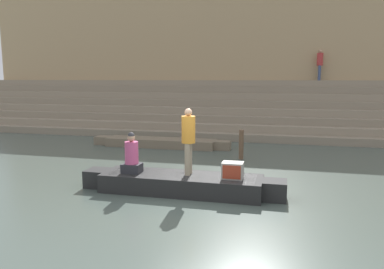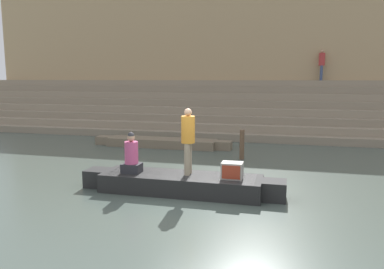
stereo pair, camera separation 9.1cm
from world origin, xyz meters
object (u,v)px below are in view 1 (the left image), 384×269
object	(u,v)px
moored_boat_shore	(161,142)
mooring_post	(241,145)
rowboat_main	(181,183)
tv_set	(233,170)
person_rowing	(132,157)
person_on_steps	(320,63)
person_standing	(188,137)

from	to	relation	value
moored_boat_shore	mooring_post	world-z (taller)	mooring_post
rowboat_main	tv_set	distance (m)	1.44
person_rowing	mooring_post	world-z (taller)	person_rowing
moored_boat_shore	rowboat_main	bearing A→B (deg)	-70.36
person_on_steps	tv_set	bearing A→B (deg)	15.41
rowboat_main	mooring_post	bearing A→B (deg)	78.64
person_standing	tv_set	distance (m)	1.44
person_standing	tv_set	bearing A→B (deg)	-1.88
person_standing	mooring_post	size ratio (longest dim) A/B	1.58
rowboat_main	moored_boat_shore	world-z (taller)	rowboat_main
person_rowing	mooring_post	bearing A→B (deg)	48.06
person_standing	person_rowing	xyz separation A→B (m)	(-1.53, -0.19, -0.57)
person_standing	person_on_steps	bearing A→B (deg)	76.76
rowboat_main	person_rowing	size ratio (longest dim) A/B	4.94
moored_boat_shore	tv_set	bearing A→B (deg)	-60.80
rowboat_main	mooring_post	size ratio (longest dim) A/B	4.90
person_standing	moored_boat_shore	bearing A→B (deg)	119.92
tv_set	moored_boat_shore	world-z (taller)	tv_set
tv_set	person_on_steps	xyz separation A→B (m)	(3.04, 13.03, 3.17)
rowboat_main	person_on_steps	xyz separation A→B (m)	(4.41, 12.97, 3.61)
person_rowing	tv_set	size ratio (longest dim) A/B	2.06
mooring_post	person_on_steps	size ratio (longest dim) A/B	0.66
person_standing	person_on_steps	world-z (taller)	person_on_steps
rowboat_main	moored_boat_shore	bearing A→B (deg)	115.21
person_standing	person_on_steps	xyz separation A→B (m)	(4.23, 12.88, 2.37)
tv_set	mooring_post	xyz separation A→B (m)	(-0.30, 4.58, -0.14)
rowboat_main	mooring_post	xyz separation A→B (m)	(1.07, 4.53, 0.30)
rowboat_main	person_on_steps	distance (m)	14.17
person_standing	person_on_steps	distance (m)	13.77
person_rowing	rowboat_main	bearing A→B (deg)	-9.99
tv_set	moored_boat_shore	xyz separation A→B (m)	(-4.05, 6.28, -0.50)
mooring_post	moored_boat_shore	bearing A→B (deg)	155.67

